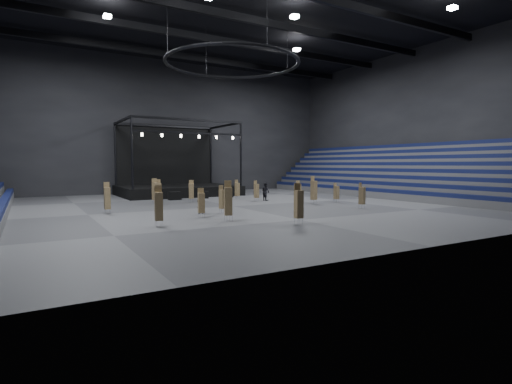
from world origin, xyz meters
TOP-DOWN VIEW (x-y plane):
  - floor at (0.00, 0.00)m, footprint 50.00×50.00m
  - ceiling at (0.00, 0.00)m, footprint 50.00×42.00m
  - wall_back at (0.00, 21.00)m, footprint 50.00×0.20m
  - wall_front at (0.00, -21.00)m, footprint 50.00×0.20m
  - wall_right at (25.00, 0.00)m, footprint 0.20×42.00m
  - bleachers_right at (22.94, 0.00)m, footprint 7.20×40.00m
  - stage at (0.00, 16.24)m, footprint 14.00×10.00m
  - truss_ring at (-0.00, 0.00)m, footprint 12.30×12.30m
  - roof_girders at (0.00, -0.00)m, footprint 49.00×30.35m
  - floodlights at (0.00, -4.00)m, footprint 28.60×16.60m
  - flight_case_left at (-2.58, 8.99)m, footprint 1.41×0.80m
  - flight_case_mid at (0.88, 9.36)m, footprint 1.38×1.01m
  - flight_case_right at (4.00, 9.14)m, footprint 1.16×0.73m
  - chair_stack_0 at (-4.65, -8.56)m, footprint 0.64×0.64m
  - chair_stack_1 at (-3.05, -4.22)m, footprint 0.54×0.54m
  - chair_stack_2 at (-1.25, -11.99)m, footprint 0.51×0.51m
  - chair_stack_3 at (-5.59, -6.01)m, footprint 0.53×0.53m
  - chair_stack_4 at (-9.47, -8.59)m, footprint 0.55×0.55m
  - chair_stack_5 at (3.84, 6.57)m, footprint 0.45×0.45m
  - chair_stack_6 at (8.69, 1.66)m, footprint 0.50×0.50m
  - chair_stack_7 at (7.94, -1.90)m, footprint 0.53×0.53m
  - chair_stack_8 at (9.02, -7.31)m, footprint 0.57×0.57m
  - chair_stack_9 at (-5.06, 6.58)m, footprint 0.55×0.55m
  - chair_stack_10 at (-5.76, 5.08)m, footprint 0.68×0.68m
  - chair_stack_11 at (-11.09, -0.16)m, footprint 0.46×0.46m
  - chair_stack_12 at (-2.07, 5.27)m, footprint 0.64×0.64m
  - chair_stack_13 at (10.77, -1.99)m, footprint 0.50×0.50m
  - chair_stack_14 at (4.52, 3.47)m, footprint 0.49×0.49m
  - man_center at (-4.76, -3.84)m, footprint 0.61×0.45m
  - crew_member at (5.62, 3.40)m, footprint 0.80×0.99m

SIDE VIEW (x-z plane):
  - floor at x=0.00m, z-range 0.00..0.00m
  - flight_case_right at x=4.00m, z-range 0.00..0.72m
  - flight_case_mid at x=0.88m, z-range 0.00..0.83m
  - flight_case_left at x=-2.58m, z-range 0.00..0.90m
  - man_center at x=-4.76m, z-range 0.00..1.53m
  - crew_member at x=5.62m, z-range 0.00..1.93m
  - chair_stack_13 at x=10.77m, z-range 0.06..2.06m
  - chair_stack_14 at x=4.52m, z-range 0.03..2.20m
  - chair_stack_6 at x=8.69m, z-range 0.04..2.19m
  - chair_stack_5 at x=3.84m, z-range 0.04..2.20m
  - chair_stack_3 at x=-5.59m, z-range 0.05..2.22m
  - chair_stack_1 at x=-3.05m, z-range 0.04..2.27m
  - chair_stack_8 at x=9.02m, z-range 0.04..2.31m
  - chair_stack_12 at x=-2.07m, z-range 0.06..2.35m
  - chair_stack_9 at x=-5.06m, z-range 0.06..2.44m
  - chair_stack_11 at x=-11.09m, z-range 0.02..2.52m
  - chair_stack_4 at x=-9.47m, z-range 0.03..2.62m
  - chair_stack_10 at x=-5.76m, z-range 0.07..2.60m
  - chair_stack_2 at x=-1.25m, z-range 0.02..2.69m
  - chair_stack_7 at x=7.94m, z-range 0.02..2.75m
  - chair_stack_0 at x=-4.65m, z-range 0.03..2.81m
  - stage at x=0.00m, z-range -3.15..6.05m
  - bleachers_right at x=22.94m, z-range -1.47..4.93m
  - wall_back at x=0.00m, z-range 0.00..18.00m
  - wall_front at x=0.00m, z-range 0.00..18.00m
  - wall_right at x=25.00m, z-range 0.00..18.00m
  - truss_ring at x=0.00m, z-range 10.43..15.58m
  - floodlights at x=0.00m, z-range 16.48..16.73m
  - roof_girders at x=0.00m, z-range 16.85..17.55m
  - ceiling at x=0.00m, z-range 17.90..18.10m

